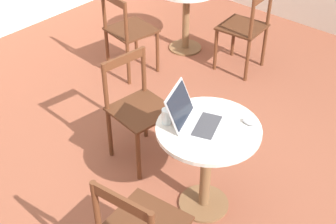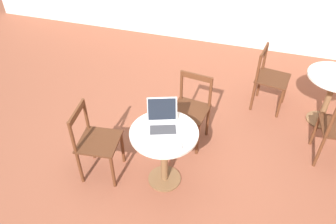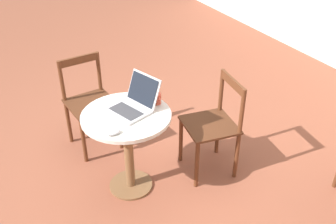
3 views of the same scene
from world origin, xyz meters
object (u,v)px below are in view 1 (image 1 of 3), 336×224
Objects in this scene: cafe_table_near at (207,147)px; mouse at (249,122)px; cafe_table_mid at (186,2)px; mug at (172,108)px; chair_mid_front at (246,29)px; drinking_glass at (167,116)px; chair_near_back at (138,109)px; laptop at (196,119)px; chair_mid_left at (128,32)px.

mouse is at bearing -39.93° from cafe_table_near.
mug reaches higher than cafe_table_mid.
chair_mid_front is (1.77, 0.87, -0.10)m from cafe_table_near.
drinking_glass is (-0.35, 0.40, 0.04)m from mouse.
mouse is 0.94× the size of drinking_glass.
chair_near_back is at bearing -175.62° from chair_mid_front.
drinking_glass is (-1.91, -0.63, 0.32)m from chair_mid_front.
chair_near_back is at bearing 73.94° from mug.
drinking_glass reaches higher than cafe_table_mid.
cafe_table_near is 1.97m from chair_mid_front.
drinking_glass is at bearing -143.73° from cafe_table_mid.
cafe_table_mid is 0.83× the size of chair_near_back.
mouse is (0.11, -0.91, 0.28)m from chair_near_back.
mouse reaches higher than cafe_table_near.
chair_mid_front is 2.06× the size of laptop.
mouse is (-1.56, -1.04, 0.28)m from chair_mid_front.
mouse is (0.24, -0.25, -0.03)m from laptop.
cafe_table_near is 0.83× the size of chair_mid_front.
cafe_table_near is 0.24m from laptop.
laptop reaches higher than mug.
chair_mid_left is at bearing 48.62° from chair_near_back.
chair_mid_left reaches higher than cafe_table_mid.
cafe_table_mid is at bearing -8.86° from chair_mid_left.
laptop is 3.96× the size of drinking_glass.
cafe_table_near is 0.33m from mouse.
cafe_table_mid is 2.32m from laptop.
cafe_table_near is at bearing -63.06° from laptop.
chair_near_back reaches higher than cafe_table_near.
cafe_table_mid is 2.30m from drinking_glass.
drinking_glass is at bearing 130.55° from mouse.
cafe_table_near is at bearing -97.10° from chair_near_back.
chair_mid_front is at bearing -45.53° from chair_mid_left.
cafe_table_mid is 1.71× the size of laptop.
cafe_table_mid is 7.21× the size of mouse.
mouse is at bearing -111.50° from chair_mid_left.
cafe_table_near is 2.33m from cafe_table_mid.
laptop reaches higher than cafe_table_mid.
mouse is at bearing -82.96° from chair_near_back.
chair_near_back is at bearing 97.04° from mouse.
cafe_table_mid is 1.82m from chair_near_back.
laptop reaches higher than mouse.
chair_mid_front is at bearing 18.14° from mug.
cafe_table_mid is at bearing 95.11° from chair_mid_front.
chair_mid_front is 8.68× the size of mouse.
chair_mid_left is at bearing 171.14° from cafe_table_mid.
chair_mid_left is at bearing 58.93° from laptop.
mug is (-0.04, 0.27, 0.21)m from cafe_table_near.
cafe_table_near is at bearing -137.01° from cafe_table_mid.
mug is at bearing -143.03° from cafe_table_mid.
chair_near_back is at bearing 65.15° from drinking_glass.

